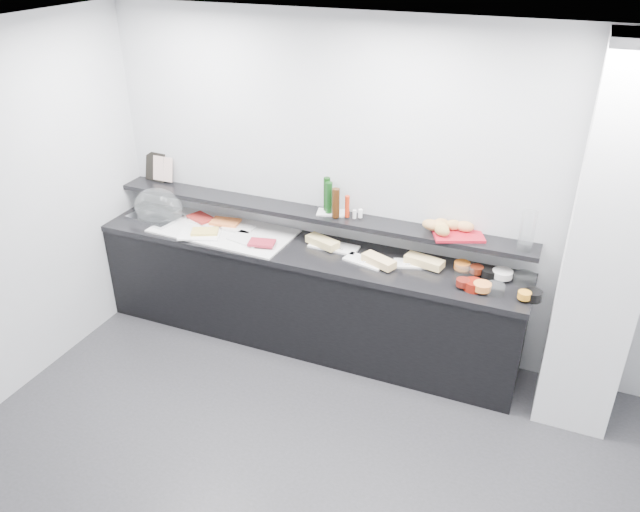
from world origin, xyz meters
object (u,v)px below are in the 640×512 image
at_px(cloche_base, 155,218).
at_px(carafe, 527,231).
at_px(framed_print, 155,167).
at_px(bread_tray, 458,234).
at_px(condiment_tray, 331,213).
at_px(sandwich_plate_mid, 365,261).

relative_size(cloche_base, carafe, 1.48).
relative_size(cloche_base, framed_print, 1.71).
relative_size(cloche_base, bread_tray, 1.20).
distance_m(framed_print, condiment_tray, 1.76).
xyz_separation_m(framed_print, carafe, (3.28, -0.12, 0.02)).
bearing_deg(carafe, sandwich_plate_mid, -170.59).
xyz_separation_m(sandwich_plate_mid, condiment_tray, (-0.38, 0.24, 0.25)).
relative_size(framed_print, carafe, 0.87).
distance_m(sandwich_plate_mid, bread_tray, 0.74).
relative_size(sandwich_plate_mid, condiment_tray, 1.43).
height_order(bread_tray, carafe, carafe).
bearing_deg(framed_print, cloche_base, -54.60).
height_order(cloche_base, sandwich_plate_mid, cloche_base).
distance_m(cloche_base, condiment_tray, 1.63).
xyz_separation_m(cloche_base, sandwich_plate_mid, (1.98, -0.02, -0.01)).
bearing_deg(carafe, bread_tray, 175.23).
bearing_deg(bread_tray, framed_print, 155.69).
xyz_separation_m(cloche_base, carafe, (3.12, 0.17, 0.38)).
bearing_deg(cloche_base, framed_print, 127.77).
bearing_deg(cloche_base, bread_tray, 14.36).
relative_size(cloche_base, condiment_tray, 1.93).
xyz_separation_m(condiment_tray, bread_tray, (1.03, -0.01, 0.00)).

